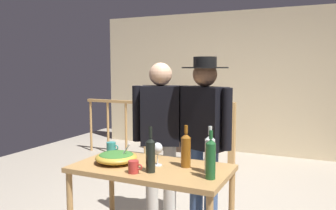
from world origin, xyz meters
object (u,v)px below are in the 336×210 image
wine_glass (157,149)px  person_standing_left (161,130)px  salad_bowl (116,157)px  wine_bottle_amber (186,150)px  wine_bottle_dark (151,154)px  flat_screen_tv (170,113)px  mug_teal (111,147)px  stair_railing (176,125)px  tv_console (170,138)px  wine_bottle_clear (210,154)px  mug_red (134,167)px  wine_bottle_green (211,158)px  serving_table (151,177)px  person_standing_right (204,129)px

wine_glass → person_standing_left: bearing=113.4°
salad_bowl → wine_glass: 0.36m
wine_bottle_amber → wine_bottle_dark: bearing=-128.7°
wine_bottle_dark → salad_bowl: bearing=164.3°
flat_screen_tv → wine_glass: size_ratio=3.55×
wine_bottle_dark → mug_teal: wine_bottle_dark is taller
stair_railing → mug_teal: stair_railing is taller
tv_console → wine_bottle_dark: wine_bottle_dark is taller
wine_bottle_clear → mug_teal: (-1.03, 0.22, -0.10)m
stair_railing → wine_bottle_clear: 3.26m
flat_screen_tv → wine_bottle_amber: size_ratio=1.99×
mug_red → wine_bottle_amber: bearing=46.5°
wine_glass → wine_bottle_green: bearing=-16.2°
tv_console → salad_bowl: (1.17, -3.70, 0.64)m
wine_bottle_green → wine_bottle_amber: bearing=143.1°
flat_screen_tv → person_standing_left: size_ratio=0.41×
flat_screen_tv → salad_bowl: 3.85m
wine_glass → mug_teal: size_ratio=1.55×
serving_table → wine_bottle_dark: (0.07, -0.14, 0.23)m
salad_bowl → wine_bottle_amber: bearing=13.2°
flat_screen_tv → wine_bottle_green: wine_bottle_green is taller
person_standing_left → mug_teal: bearing=32.1°
person_standing_right → tv_console: bearing=-40.4°
wine_bottle_amber → person_standing_left: (-0.49, 0.55, 0.03)m
wine_bottle_clear → person_standing_right: 0.69m
mug_teal → person_standing_right: 0.89m
stair_railing → wine_bottle_dark: size_ratio=8.03×
mug_red → person_standing_left: (-0.19, 0.86, 0.12)m
stair_railing → wine_bottle_green: wine_bottle_green is taller
mug_teal → mug_red: mug_teal is taller
serving_table → mug_teal: mug_teal is taller
wine_bottle_dark → person_standing_left: 0.84m
wine_glass → mug_teal: 0.62m
stair_railing → tv_console: stair_railing is taller
stair_railing → salad_bowl: size_ratio=8.11×
wine_bottle_amber → mug_red: bearing=-133.5°
stair_railing → serving_table: 3.07m
wine_bottle_green → mug_teal: bearing=162.3°
wine_bottle_clear → stair_railing: bearing=117.7°
mug_teal → wine_bottle_green: bearing=-17.7°
tv_console → person_standing_right: person_standing_right is taller
serving_table → person_standing_left: size_ratio=0.77×
stair_railing → wine_bottle_green: (1.55, -3.00, 0.32)m
serving_table → person_standing_left: (-0.23, 0.65, 0.26)m
mug_teal → person_standing_right: person_standing_right is taller
person_standing_left → wine_bottle_amber: bearing=111.6°
wine_bottle_dark → wine_bottle_clear: wine_bottle_clear is taller
flat_screen_tv → person_standing_left: bearing=-67.2°
person_standing_right → flat_screen_tv: bearing=-40.1°
wine_bottle_amber → wine_bottle_green: wine_bottle_green is taller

